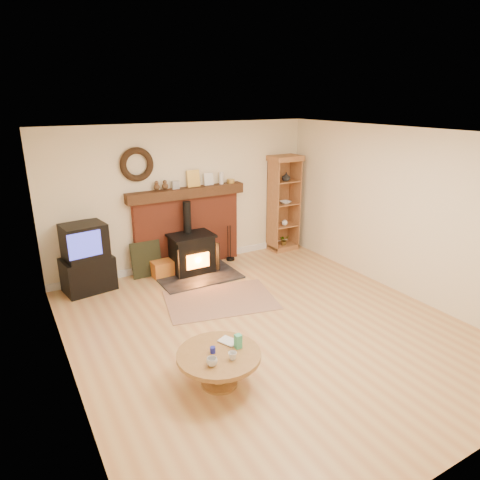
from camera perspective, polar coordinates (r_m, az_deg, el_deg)
ground at (r=6.02m, az=3.60°, el=-11.55°), size 5.50×5.50×0.00m
room_shell at (r=5.44m, az=3.25°, el=4.69°), size 5.02×5.52×2.61m
chimney_breast at (r=7.89m, az=-7.00°, el=2.12°), size 2.20×0.22×1.78m
wood_stove at (r=7.65m, az=-6.35°, el=-1.96°), size 1.40×1.00×1.28m
area_rug at (r=6.74m, az=-2.64°, el=-7.98°), size 1.87×1.48×0.01m
tv_unit at (r=7.30m, az=-19.78°, el=-2.42°), size 0.84×0.64×1.13m
curio_cabinet at (r=8.72m, az=5.76°, el=4.88°), size 0.62×0.45×1.93m
firelog_box at (r=7.67m, az=-9.98°, el=-3.74°), size 0.46×0.29×0.28m
leaning_painting at (r=7.66m, az=-12.37°, el=-2.52°), size 0.53×0.14×0.63m
fire_tools at (r=8.29m, az=-1.33°, el=-2.00°), size 0.16×0.16×0.70m
coffee_table at (r=4.81m, az=-2.79°, el=-15.57°), size 0.92×0.92×0.55m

